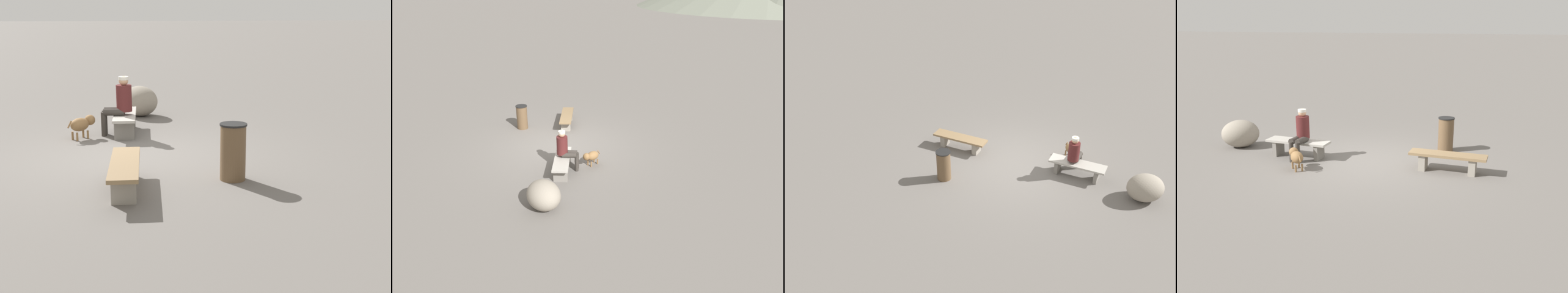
% 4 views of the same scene
% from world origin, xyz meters
% --- Properties ---
extents(ground, '(210.00, 210.00, 0.06)m').
position_xyz_m(ground, '(0.00, 0.00, -0.03)').
color(ground, slate).
extents(bench_left, '(1.76, 0.50, 0.43)m').
position_xyz_m(bench_left, '(-1.96, 0.16, 0.30)').
color(bench_left, gray).
rests_on(bench_left, ground).
extents(bench_right, '(1.64, 0.53, 0.44)m').
position_xyz_m(bench_right, '(1.79, 0.13, 0.31)').
color(bench_right, gray).
rests_on(bench_right, ground).
extents(seated_person, '(0.37, 0.66, 1.25)m').
position_xyz_m(seated_person, '(1.65, 0.23, 0.71)').
color(seated_person, '#511E1E').
rests_on(seated_person, ground).
extents(dog, '(0.53, 0.56, 0.47)m').
position_xyz_m(dog, '(1.41, 1.01, 0.31)').
color(dog, olive).
rests_on(dog, ground).
extents(trash_bin, '(0.42, 0.42, 0.90)m').
position_xyz_m(trash_bin, '(-1.69, -1.51, 0.45)').
color(trash_bin, brown).
rests_on(trash_bin, ground).
extents(boulder, '(1.28, 1.21, 0.75)m').
position_xyz_m(boulder, '(3.71, -0.25, 0.37)').
color(boulder, gray).
rests_on(boulder, ground).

